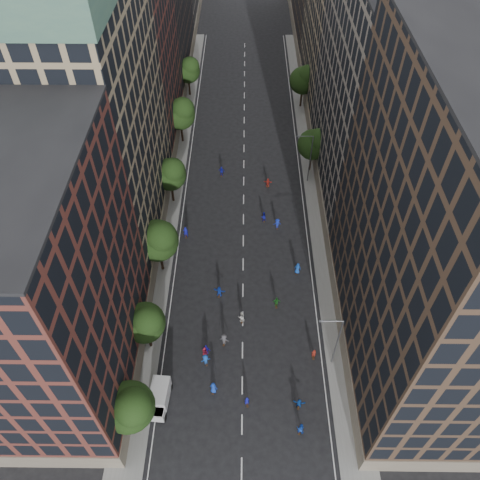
{
  "coord_description": "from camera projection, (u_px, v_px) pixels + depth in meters",
  "views": [
    {
      "loc": [
        -0.01,
        -14.87,
        51.03
      ],
      "look_at": [
        -0.47,
        29.82,
        2.0
      ],
      "focal_mm": 35.0,
      "sensor_mm": 36.0,
      "label": 1
    }
  ],
  "objects": [
    {
      "name": "skater_5",
      "position": [
        299.0,
        403.0,
        51.57
      ],
      "size": [
        1.46,
        0.66,
        1.51
      ],
      "primitive_type": "imported",
      "rotation": [
        0.0,
        0.0,
        2.98
      ],
      "color": "#1448A8",
      "rests_on": "ground"
    },
    {
      "name": "cargo_van",
      "position": [
        159.0,
        398.0,
        51.5
      ],
      "size": [
        2.41,
        4.57,
        2.36
      ],
      "rotation": [
        0.0,
        0.0,
        -0.08
      ],
      "color": "silver",
      "rests_on": "ground"
    },
    {
      "name": "skater_4",
      "position": [
        206.0,
        350.0,
        55.88
      ],
      "size": [
        1.09,
        0.66,
        1.74
      ],
      "primitive_type": "imported",
      "rotation": [
        0.0,
        0.0,
        2.9
      ],
      "color": "#1D16B6",
      "rests_on": "ground"
    },
    {
      "name": "skater_7",
      "position": [
        314.0,
        354.0,
        55.66
      ],
      "size": [
        0.57,
        0.39,
        1.54
      ],
      "primitive_type": "imported",
      "rotation": [
        0.0,
        0.0,
        3.18
      ],
      "color": "maroon",
      "rests_on": "ground"
    },
    {
      "name": "ground",
      "position": [
        244.0,
        201.0,
        74.68
      ],
      "size": [
        240.0,
        240.0,
        0.0
      ],
      "primitive_type": "plane",
      "color": "black",
      "rests_on": "ground"
    },
    {
      "name": "tree_left_0",
      "position": [
        130.0,
        407.0,
        46.0
      ],
      "size": [
        5.2,
        5.2,
        8.83
      ],
      "color": "black",
      "rests_on": "ground"
    },
    {
      "name": "tree_left_3",
      "position": [
        171.0,
        173.0,
        70.35
      ],
      "size": [
        5.0,
        5.0,
        8.58
      ],
      "color": "black",
      "rests_on": "ground"
    },
    {
      "name": "skater_16",
      "position": [
        222.0,
        171.0,
        78.32
      ],
      "size": [
        1.12,
        0.61,
        1.81
      ],
      "primitive_type": "imported",
      "rotation": [
        0.0,
        0.0,
        2.98
      ],
      "color": "#1419A9",
      "rests_on": "ground"
    },
    {
      "name": "skater_11",
      "position": [
        219.0,
        292.0,
        61.66
      ],
      "size": [
        1.68,
        0.92,
        1.73
      ],
      "primitive_type": "imported",
      "rotation": [
        0.0,
        0.0,
        2.87
      ],
      "color": "#1639B4",
      "rests_on": "ground"
    },
    {
      "name": "skater_8",
      "position": [
        241.0,
        317.0,
        58.99
      ],
      "size": [
        0.95,
        0.79,
        1.78
      ],
      "primitive_type": "imported",
      "rotation": [
        0.0,
        0.0,
        3.28
      ],
      "color": "silver",
      "rests_on": "ground"
    },
    {
      "name": "sidewalk_left",
      "position": [
        174.0,
        171.0,
        79.75
      ],
      "size": [
        4.0,
        105.0,
        0.15
      ],
      "primitive_type": "cube",
      "color": "slate",
      "rests_on": "ground"
    },
    {
      "name": "skater_10",
      "position": [
        277.0,
        302.0,
        60.51
      ],
      "size": [
        1.05,
        0.47,
        1.76
      ],
      "primitive_type": "imported",
      "rotation": [
        0.0,
        0.0,
        3.18
      ],
      "color": "#1E671F",
      "rests_on": "ground"
    },
    {
      "name": "bldg_left_c",
      "position": [
        129.0,
        63.0,
        76.58
      ],
      "size": [
        14.0,
        20.0,
        28.0
      ],
      "primitive_type": "cube",
      "color": "#582821",
      "rests_on": "ground"
    },
    {
      "name": "tree_right_b",
      "position": [
        304.0,
        79.0,
        88.95
      ],
      "size": [
        5.2,
        5.2,
        8.83
      ],
      "color": "black",
      "rests_on": "ground"
    },
    {
      "name": "tree_left_2",
      "position": [
        159.0,
        239.0,
        60.51
      ],
      "size": [
        5.6,
        5.6,
        9.45
      ],
      "color": "black",
      "rests_on": "ground"
    },
    {
      "name": "bldg_left_a",
      "position": [
        42.0,
        293.0,
        44.19
      ],
      "size": [
        14.0,
        22.0,
        30.0
      ],
      "primitive_type": "cube",
      "color": "#582821",
      "rests_on": "ground"
    },
    {
      "name": "skater_0",
      "position": [
        213.0,
        388.0,
        52.61
      ],
      "size": [
        1.04,
        0.84,
        1.85
      ],
      "primitive_type": "imported",
      "rotation": [
        0.0,
        0.0,
        2.83
      ],
      "color": "#163CB8",
      "rests_on": "ground"
    },
    {
      "name": "streetlamp_far",
      "position": [
        309.0,
        156.0,
        74.15
      ],
      "size": [
        2.64,
        0.22,
        9.06
      ],
      "color": "#595B60",
      "rests_on": "ground"
    },
    {
      "name": "bldg_left_b",
      "position": [
        94.0,
        128.0,
        58.87
      ],
      "size": [
        14.0,
        26.0,
        34.0
      ],
      "primitive_type": "cube",
      "color": "#8B795B",
      "rests_on": "ground"
    },
    {
      "name": "skater_3",
      "position": [
        206.0,
        360.0,
        55.01
      ],
      "size": [
        1.26,
        0.99,
        1.72
      ],
      "primitive_type": "imported",
      "rotation": [
        0.0,
        0.0,
        3.5
      ],
      "color": "blue",
      "rests_on": "ground"
    },
    {
      "name": "tree_left_1",
      "position": [
        146.0,
        322.0,
        53.04
      ],
      "size": [
        4.8,
        4.8,
        8.21
      ],
      "color": "black",
      "rests_on": "ground"
    },
    {
      "name": "tree_right_a",
      "position": [
        314.0,
        143.0,
        75.73
      ],
      "size": [
        5.0,
        5.0,
        8.39
      ],
      "color": "black",
      "rests_on": "ground"
    },
    {
      "name": "skater_13",
      "position": [
        186.0,
        232.0,
        68.81
      ],
      "size": [
        0.73,
        0.52,
        1.92
      ],
      "primitive_type": "imported",
      "rotation": [
        0.0,
        0.0,
        3.23
      ],
      "color": "#1417A2",
      "rests_on": "ground"
    },
    {
      "name": "sidewalk_right",
      "position": [
        314.0,
        172.0,
        79.59
      ],
      "size": [
        4.0,
        105.0,
        0.15
      ],
      "primitive_type": "cube",
      "color": "slate",
      "rests_on": "ground"
    },
    {
      "name": "skater_1",
      "position": [
        247.0,
        401.0,
        51.73
      ],
      "size": [
        0.63,
        0.49,
        1.54
      ],
      "primitive_type": "imported",
      "rotation": [
        0.0,
        0.0,
        3.38
      ],
      "color": "#1518AD",
      "rests_on": "ground"
    },
    {
      "name": "bldg_right_c",
      "position": [
        352.0,
        10.0,
        82.49
      ],
      "size": [
        14.0,
        26.0,
        35.0
      ],
      "primitive_type": "cube",
      "color": "#8B795B",
      "rests_on": "ground"
    },
    {
      "name": "skater_17",
      "position": [
        268.0,
        183.0,
        76.54
      ],
      "size": [
        1.49,
        0.65,
        1.56
      ],
      "primitive_type": "imported",
      "rotation": [
        0.0,
        0.0,
        3.0
      ],
      "color": "#AD251C",
      "rests_on": "ground"
    },
    {
      "name": "bldg_right_a",
      "position": [
        443.0,
        243.0,
        44.4
      ],
      "size": [
        14.0,
        30.0,
        36.0
      ],
      "primitive_type": "cube",
      "color": "#423023",
      "rests_on": "ground"
    },
    {
      "name": "skater_2",
      "position": [
        300.0,
        428.0,
        49.61
      ],
      "size": [
        1.02,
        0.9,
        1.77
      ],
      "primitive_type": "imported",
      "rotation": [
        0.0,
        0.0,
        2.83
      ],
      "color": "#153FB0",
      "rests_on": "ground"
    },
    {
      "name": "skater_6",
      "position": [
        205.0,
        352.0,
        55.82
      ],
      "size": [
        0.87,
        0.72,
        1.53
      ],
      "primitive_type": "imported",
      "rotation": [
        0.0,
        0.0,
        2.79
      ],
      "color": "#AD1C32",
      "rests_on": "ground"
    },
    {
      "name": "tree_left_4",
      "position": [
        181.0,
        113.0,
        80.92
      ],
      "size": [
        5.4,
        5.4,
        9.08
      ],
      "color": "black",
      "rests_on": "ground"
    },
    {
      "name": "skater_9",
      "position": [
        224.0,
        340.0,
        56.79
      ],
      "size": [
        1.28,
        0.93,
        1.79
      ],
      "primitive_type": "imported",
      "rotation": [
        0.0,
        0.0,
        2.88
      ],
      "color": "#4A494F",
      "rests_on": "ground"
    },
    {
      "name": "tree_left_5",
      "position": [
        189.0,
        69.0,
        92.02
      ],
      "size": [
        4.8,
        4.8,
        8.33
      ],
      "color": "black",
      "rests_on": "ground"
    },
    {
      "name": "skater_12",
      "position": [
        298.0,
        269.0,
        64.24
      ],
      "size": [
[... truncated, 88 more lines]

